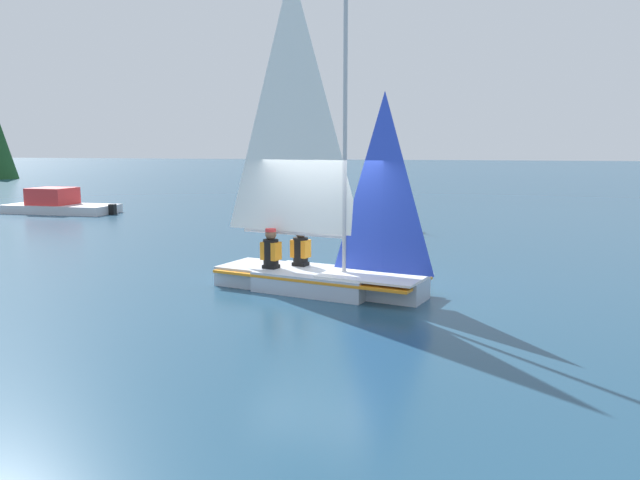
# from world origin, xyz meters

# --- Properties ---
(ground_plane) EXTENTS (260.00, 260.00, 0.00)m
(ground_plane) POSITION_xyz_m (0.00, 0.00, 0.00)
(ground_plane) COLOR navy
(sailboat_main) EXTENTS (2.19, 4.29, 6.16)m
(sailboat_main) POSITION_xyz_m (0.01, 0.05, 0.95)
(sailboat_main) COLOR #B2BCCC
(sailboat_main) RESTS_ON ground_plane
(sailor_helm) EXTENTS (0.35, 0.38, 1.16)m
(sailor_helm) POSITION_xyz_m (0.42, 0.53, 0.62)
(sailor_helm) COLOR black
(sailor_helm) RESTS_ON ground_plane
(sailor_crew) EXTENTS (0.35, 0.38, 1.16)m
(sailor_crew) POSITION_xyz_m (-0.01, 1.00, 0.63)
(sailor_crew) COLOR black
(sailor_crew) RESTS_ON ground_plane
(motorboat_distant) EXTENTS (2.06, 4.97, 1.06)m
(motorboat_distant) POSITION_xyz_m (10.75, 14.68, 0.36)
(motorboat_distant) COLOR silver
(motorboat_distant) RESTS_ON ground_plane
(buoy_marker) EXTENTS (0.61, 0.61, 1.26)m
(buoy_marker) POSITION_xyz_m (9.04, -0.42, 0.22)
(buoy_marker) COLOR green
(buoy_marker) RESTS_ON ground_plane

